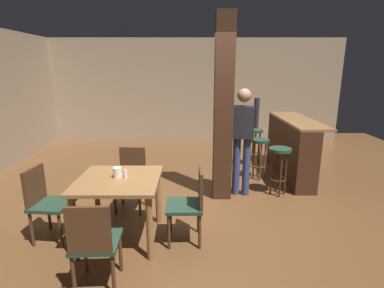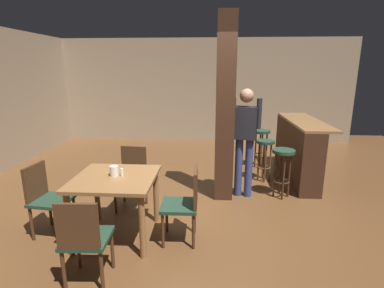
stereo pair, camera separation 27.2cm
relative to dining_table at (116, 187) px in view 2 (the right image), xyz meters
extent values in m
plane|color=brown|center=(0.95, 0.68, -0.65)|extent=(10.80, 10.80, 0.00)
cube|color=gray|center=(0.95, 5.18, 0.75)|extent=(8.00, 0.10, 2.80)
cube|color=#382114|center=(1.32, 1.26, 0.75)|extent=(0.28, 0.28, 2.80)
cube|color=brown|center=(0.00, 0.00, 0.11)|extent=(0.94, 0.94, 0.04)
cylinder|color=brown|center=(0.40, 0.40, -0.28)|extent=(0.07, 0.07, 0.74)
cylinder|color=brown|center=(-0.40, 0.40, -0.28)|extent=(0.07, 0.07, 0.74)
cylinder|color=brown|center=(0.40, -0.40, -0.28)|extent=(0.07, 0.07, 0.74)
cylinder|color=brown|center=(-0.40, -0.40, -0.28)|extent=(0.07, 0.07, 0.74)
cube|color=#1E3828|center=(-0.04, -0.78, -0.20)|extent=(0.44, 0.44, 0.04)
cube|color=#422816|center=(-0.03, -0.97, 0.03)|extent=(0.38, 0.06, 0.45)
cylinder|color=#422816|center=(-0.22, -0.61, -0.42)|extent=(0.04, 0.04, 0.43)
cylinder|color=#422816|center=(0.13, -0.59, -0.42)|extent=(0.04, 0.04, 0.43)
cylinder|color=#422816|center=(-0.20, -0.96, -0.42)|extent=(0.04, 0.04, 0.43)
cylinder|color=#422816|center=(0.15, -0.94, -0.42)|extent=(0.04, 0.04, 0.43)
cube|color=#1E3828|center=(-0.81, 0.00, -0.20)|extent=(0.46, 0.46, 0.04)
cube|color=#422816|center=(-1.00, 0.02, 0.03)|extent=(0.08, 0.38, 0.45)
cylinder|color=#422816|center=(-0.61, 0.16, -0.42)|extent=(0.04, 0.04, 0.43)
cylinder|color=#422816|center=(-0.65, -0.19, -0.42)|extent=(0.04, 0.04, 0.43)
cylinder|color=#422816|center=(-0.96, 0.20, -0.42)|extent=(0.04, 0.04, 0.43)
cylinder|color=#422816|center=(-1.00, -0.15, -0.42)|extent=(0.04, 0.04, 0.43)
cube|color=#1E3828|center=(-0.04, 0.76, -0.20)|extent=(0.45, 0.45, 0.04)
cube|color=#422816|center=(-0.02, 0.95, 0.03)|extent=(0.38, 0.06, 0.45)
cylinder|color=#422816|center=(0.12, 0.57, -0.42)|extent=(0.04, 0.04, 0.43)
cylinder|color=#422816|center=(-0.22, 0.60, -0.42)|extent=(0.04, 0.04, 0.43)
cylinder|color=#422816|center=(0.15, 0.92, -0.42)|extent=(0.04, 0.04, 0.43)
cylinder|color=#422816|center=(-0.20, 0.95, -0.42)|extent=(0.04, 0.04, 0.43)
cube|color=#1E3828|center=(0.76, -0.03, -0.20)|extent=(0.43, 0.43, 0.04)
cube|color=#422816|center=(0.95, -0.03, 0.03)|extent=(0.04, 0.38, 0.45)
cylinder|color=#422816|center=(0.59, -0.21, -0.42)|extent=(0.04, 0.04, 0.43)
cylinder|color=#422816|center=(0.58, 0.14, -0.42)|extent=(0.04, 0.04, 0.43)
cylinder|color=#422816|center=(0.94, -0.20, -0.42)|extent=(0.04, 0.04, 0.43)
cylinder|color=#422816|center=(0.93, 0.15, -0.42)|extent=(0.04, 0.04, 0.43)
cylinder|color=silver|center=(-0.02, 0.03, 0.19)|extent=(0.10, 0.10, 0.12)
cylinder|color=silver|center=(0.08, 0.03, 0.18)|extent=(0.03, 0.03, 0.09)
cube|color=black|center=(1.64, 1.33, 0.55)|extent=(0.37, 0.26, 0.50)
sphere|color=#997056|center=(1.64, 1.33, 0.97)|extent=(0.25, 0.25, 0.21)
cylinder|color=navy|center=(1.72, 1.32, -0.17)|extent=(0.14, 0.14, 0.95)
cylinder|color=navy|center=(1.57, 1.35, -0.17)|extent=(0.14, 0.14, 0.95)
cylinder|color=black|center=(1.84, 1.29, 0.70)|extent=(0.09, 0.09, 0.46)
cylinder|color=black|center=(1.45, 1.37, 0.70)|extent=(0.09, 0.09, 0.46)
cube|color=brown|center=(2.81, 2.23, 0.43)|extent=(0.56, 1.93, 0.04)
cube|color=#382114|center=(2.71, 2.23, -0.12)|extent=(0.36, 1.93, 1.06)
cylinder|color=#1E3828|center=(2.25, 1.33, 0.11)|extent=(0.35, 0.35, 0.05)
torus|color=#382114|center=(2.25, 1.33, -0.38)|extent=(0.25, 0.25, 0.02)
cylinder|color=#382114|center=(2.25, 1.44, -0.28)|extent=(0.03, 0.03, 0.74)
cylinder|color=#382114|center=(2.25, 1.21, -0.28)|extent=(0.03, 0.03, 0.74)
cylinder|color=#382114|center=(2.37, 1.33, -0.28)|extent=(0.03, 0.03, 0.74)
cylinder|color=#382114|center=(2.14, 1.33, -0.28)|extent=(0.03, 0.03, 0.74)
cylinder|color=#1E3828|center=(2.10, 2.04, 0.09)|extent=(0.32, 0.32, 0.05)
torus|color=brown|center=(2.10, 2.04, -0.39)|extent=(0.23, 0.23, 0.02)
cylinder|color=brown|center=(2.10, 2.14, -0.29)|extent=(0.03, 0.03, 0.71)
cylinder|color=brown|center=(2.10, 1.93, -0.29)|extent=(0.03, 0.03, 0.71)
cylinder|color=brown|center=(2.20, 2.04, -0.29)|extent=(0.03, 0.03, 0.71)
cylinder|color=brown|center=(1.99, 2.04, -0.29)|extent=(0.03, 0.03, 0.71)
cylinder|color=#1E3828|center=(2.15, 2.81, 0.12)|extent=(0.34, 0.34, 0.05)
torus|color=brown|center=(2.15, 2.81, -0.38)|extent=(0.24, 0.24, 0.02)
cylinder|color=brown|center=(2.15, 2.92, -0.28)|extent=(0.03, 0.03, 0.74)
cylinder|color=brown|center=(2.15, 2.70, -0.28)|extent=(0.03, 0.03, 0.74)
cylinder|color=brown|center=(2.26, 2.81, -0.28)|extent=(0.03, 0.03, 0.74)
cylinder|color=brown|center=(2.04, 2.81, -0.28)|extent=(0.03, 0.03, 0.74)
camera|label=1|loc=(0.85, -3.25, 1.37)|focal=28.00mm
camera|label=2|loc=(1.12, -3.24, 1.37)|focal=28.00mm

